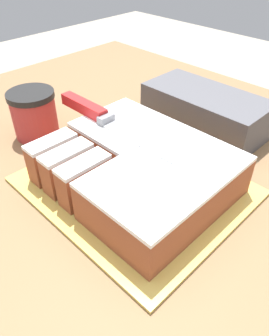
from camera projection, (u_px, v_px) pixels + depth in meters
name	position (u px, v px, depth m)	size (l,w,h in m)	color
countertop	(146.00, 318.00, 0.86)	(1.40, 1.10, 0.90)	brown
cake_board	(134.00, 186.00, 0.59)	(0.37, 0.31, 0.01)	gold
cake	(139.00, 168.00, 0.56)	(0.31, 0.25, 0.07)	#994C2D
knife	(95.00, 113.00, 0.63)	(0.29, 0.03, 0.02)	silver
coffee_cup	(34.00, 114.00, 0.70)	(0.10, 0.10, 0.10)	#B23333
storage_box	(205.00, 111.00, 0.73)	(0.27, 0.13, 0.09)	#47474C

